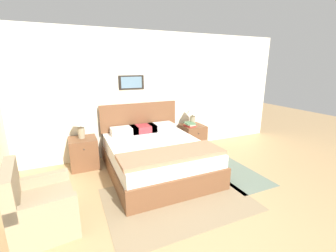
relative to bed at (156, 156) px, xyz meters
name	(u,v)px	position (x,y,z in m)	size (l,w,h in m)	color
ground_plane	(217,239)	(0.01, -1.86, -0.31)	(16.00, 16.00, 0.00)	tan
wall_back	(138,95)	(0.01, 1.09, 0.99)	(7.27, 0.09, 2.60)	beige
area_rug_main	(177,199)	(-0.05, -0.97, -0.31)	(2.06, 1.50, 0.01)	#897556
area_rug_bedside	(232,171)	(1.28, -0.58, -0.31)	(0.75, 1.48, 0.01)	slate
bed	(156,156)	(0.00, 0.00, 0.00)	(1.66, 2.06, 1.14)	brown
armchair	(40,208)	(-1.80, -0.86, -0.02)	(0.76, 0.86, 0.86)	#998466
nightstand_near_window	(84,153)	(-1.19, 0.75, -0.03)	(0.50, 0.54, 0.57)	brown
nightstand_by_door	(192,137)	(1.19, 0.75, -0.03)	(0.50, 0.54, 0.57)	brown
table_lamp_near_window	(80,121)	(-1.20, 0.78, 0.60)	(0.29, 0.29, 0.49)	gray
table_lamp_by_door	(193,110)	(1.20, 0.78, 0.60)	(0.29, 0.29, 0.49)	gray
book_thick_bottom	(190,126)	(1.08, 0.70, 0.28)	(0.22, 0.27, 0.03)	#B7332D
book_hardcover_middle	(190,124)	(1.08, 0.70, 0.30)	(0.19, 0.28, 0.02)	beige
book_novel_upper	(190,123)	(1.08, 0.70, 0.33)	(0.22, 0.26, 0.03)	#4C7551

